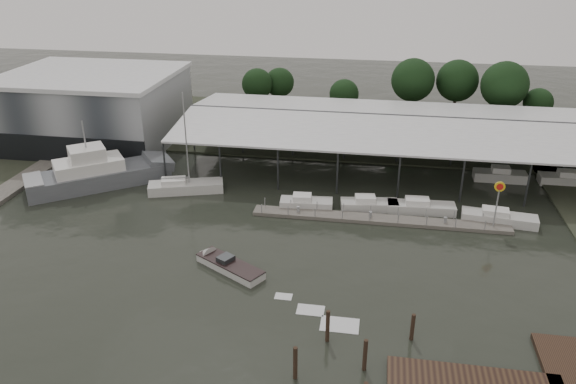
% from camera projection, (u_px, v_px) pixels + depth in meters
% --- Properties ---
extents(ground, '(200.00, 200.00, 0.00)m').
position_uv_depth(ground, '(223.00, 256.00, 54.93)').
color(ground, '#242820').
rests_on(ground, ground).
extents(land_strip_far, '(140.00, 30.00, 0.30)m').
position_uv_depth(land_strip_far, '(291.00, 126.00, 92.62)').
color(land_strip_far, '#323628').
rests_on(land_strip_far, ground).
extents(land_strip_west, '(20.00, 40.00, 0.30)m').
position_uv_depth(land_strip_west, '(27.00, 136.00, 87.84)').
color(land_strip_west, '#323628').
rests_on(land_strip_west, ground).
extents(storage_warehouse, '(24.50, 20.50, 10.50)m').
position_uv_depth(storage_warehouse, '(94.00, 107.00, 83.85)').
color(storage_warehouse, '#92979C').
rests_on(storage_warehouse, ground).
extents(covered_boat_shed, '(58.24, 24.00, 6.96)m').
position_uv_depth(covered_boat_shed, '(400.00, 120.00, 75.00)').
color(covered_boat_shed, white).
rests_on(covered_boat_shed, ground).
extents(trawler_dock, '(3.00, 18.00, 0.50)m').
position_uv_depth(trawler_dock, '(26.00, 179.00, 71.90)').
color(trawler_dock, slate).
rests_on(trawler_dock, ground).
extents(floating_dock, '(28.00, 2.00, 1.40)m').
position_uv_depth(floating_dock, '(379.00, 219.00, 61.58)').
color(floating_dock, slate).
rests_on(floating_dock, ground).
extents(shell_fuel_sign, '(1.10, 0.18, 5.55)m').
position_uv_depth(shell_fuel_sign, '(498.00, 196.00, 58.24)').
color(shell_fuel_sign, gray).
rests_on(shell_fuel_sign, ground).
extents(grey_trawler, '(17.15, 14.59, 8.84)m').
position_uv_depth(grey_trawler, '(100.00, 173.00, 70.06)').
color(grey_trawler, slate).
rests_on(grey_trawler, ground).
extents(white_sailboat, '(9.35, 5.16, 12.53)m').
position_uv_depth(white_sailboat, '(185.00, 187.00, 68.54)').
color(white_sailboat, silver).
rests_on(white_sailboat, ground).
extents(speedboat_underway, '(16.97, 10.86, 2.00)m').
position_uv_depth(speedboat_underway, '(225.00, 264.00, 52.78)').
color(speedboat_underway, silver).
rests_on(speedboat_underway, ground).
extents(moored_cruiser_0, '(6.13, 2.65, 1.70)m').
position_uv_depth(moored_cruiser_0, '(306.00, 203.00, 64.39)').
color(moored_cruiser_0, silver).
rests_on(moored_cruiser_0, ground).
extents(moored_cruiser_1, '(6.72, 3.05, 1.70)m').
position_uv_depth(moored_cruiser_1, '(369.00, 205.00, 64.05)').
color(moored_cruiser_1, silver).
rests_on(moored_cruiser_1, ground).
extents(moored_cruiser_2, '(7.64, 2.56, 1.70)m').
position_uv_depth(moored_cruiser_2, '(421.00, 207.00, 63.45)').
color(moored_cruiser_2, silver).
rests_on(moored_cruiser_2, ground).
extents(moored_cruiser_3, '(8.12, 3.13, 1.70)m').
position_uv_depth(moored_cruiser_3, '(499.00, 218.00, 61.02)').
color(moored_cruiser_3, silver).
rests_on(moored_cruiser_3, ground).
extents(mooring_pilings, '(8.55, 10.10, 3.58)m').
position_uv_depth(mooring_pilings, '(351.00, 366.00, 39.21)').
color(mooring_pilings, '#37261B').
rests_on(mooring_pilings, ground).
extents(horizon_tree_line, '(67.97, 11.29, 11.03)m').
position_uv_depth(horizon_tree_line, '(458.00, 87.00, 91.09)').
color(horizon_tree_line, black).
rests_on(horizon_tree_line, ground).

